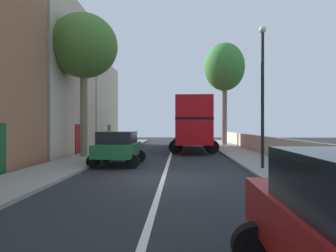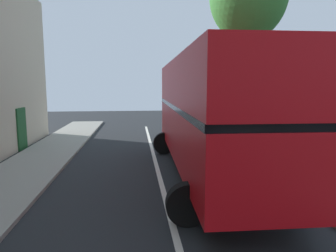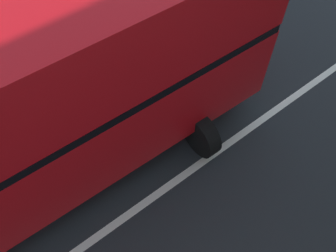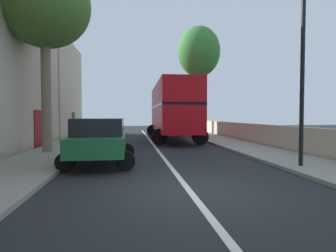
{
  "view_description": "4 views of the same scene",
  "coord_description": "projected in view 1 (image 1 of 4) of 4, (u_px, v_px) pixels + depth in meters",
  "views": [
    {
      "loc": [
        0.62,
        -11.83,
        1.98
      ],
      "look_at": [
        -0.22,
        10.57,
        1.98
      ],
      "focal_mm": 33.31,
      "sensor_mm": 36.0,
      "label": 1
    },
    {
      "loc": [
        -0.82,
        3.86,
        3.19
      ],
      "look_at": [
        0.49,
        15.62,
        1.58
      ],
      "focal_mm": 31.68,
      "sensor_mm": 36.0,
      "label": 2
    },
    {
      "loc": [
        -2.57,
        13.34,
        6.98
      ],
      "look_at": [
        0.61,
        10.88,
        1.09
      ],
      "focal_mm": 39.48,
      "sensor_mm": 36.0,
      "label": 3
    },
    {
      "loc": [
        -1.39,
        -6.42,
        1.81
      ],
      "look_at": [
        1.35,
        13.71,
        1.03
      ],
      "focal_mm": 29.47,
      "sensor_mm": 36.0,
      "label": 4
    }
  ],
  "objects": [
    {
      "name": "ground_plane",
      "position": [
        163.0,
        178.0,
        11.85
      ],
      "size": [
        84.0,
        84.0,
        0.0
      ],
      "primitive_type": "plane",
      "color": "black"
    },
    {
      "name": "road_centre_line",
      "position": [
        163.0,
        178.0,
        11.85
      ],
      "size": [
        0.16,
        54.0,
        0.01
      ],
      "primitive_type": "cube",
      "color": "silver",
      "rests_on": "ground"
    },
    {
      "name": "sidewalk_left",
      "position": [
        37.0,
        176.0,
        12.03
      ],
      "size": [
        2.6,
        60.0,
        0.12
      ],
      "primitive_type": "cube",
      "color": "gray",
      "rests_on": "ground"
    },
    {
      "name": "boundary_wall_right",
      "position": [
        336.0,
        162.0,
        11.61
      ],
      "size": [
        0.36,
        54.0,
        1.28
      ],
      "primitive_type": "cube",
      "color": "beige",
      "rests_on": "ground"
    },
    {
      "name": "sidewalk_right",
      "position": [
        294.0,
        177.0,
        11.66
      ],
      "size": [
        2.6,
        60.0,
        0.12
      ],
      "primitive_type": "cube",
      "color": "gray",
      "rests_on": "ground"
    },
    {
      "name": "lamppost_right",
      "position": [
        263.0,
        85.0,
        13.82
      ],
      "size": [
        0.32,
        0.32,
        6.31
      ],
      "color": "black",
      "rests_on": "sidewalk_right"
    },
    {
      "name": "double_decker_bus",
      "position": [
        193.0,
        121.0,
        25.61
      ],
      "size": [
        3.74,
        10.74,
        4.06
      ],
      "color": "red",
      "rests_on": "ground"
    },
    {
      "name": "street_tree_right_1",
      "position": [
        224.0,
        68.0,
        30.95
      ],
      "size": [
        4.01,
        4.01,
        10.13
      ],
      "color": "#7A6B56",
      "rests_on": "sidewalk_right"
    },
    {
      "name": "parked_car_green_left_1",
      "position": [
        118.0,
        146.0,
        15.76
      ],
      "size": [
        2.52,
        4.05,
        1.7
      ],
      "color": "#1E6038",
      "rests_on": "ground"
    },
    {
      "name": "street_tree_left_0",
      "position": [
        84.0,
        47.0,
        19.05
      ],
      "size": [
        4.12,
        4.12,
        8.73
      ],
      "color": "#7A6B56",
      "rests_on": "sidewalk_left"
    }
  ]
}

